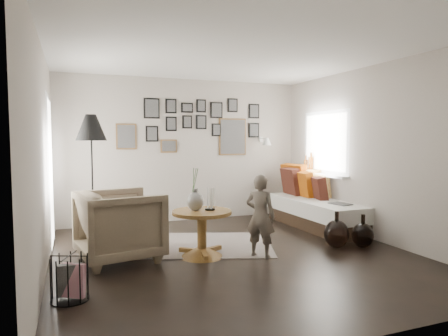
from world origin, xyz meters
name	(u,v)px	position (x,y,z in m)	size (l,w,h in m)	color
ground	(234,255)	(0.00, 0.00, 0.00)	(4.80, 4.80, 0.00)	black
wall_back	(185,150)	(0.00, 2.40, 1.30)	(4.50, 4.50, 0.00)	#AFA599
wall_front	(361,168)	(0.00, -2.40, 1.30)	(4.50, 4.50, 0.00)	#AFA599
wall_left	(42,158)	(-2.25, 0.00, 1.30)	(4.80, 4.80, 0.00)	#AFA599
wall_right	(374,153)	(2.25, 0.00, 1.30)	(4.80, 4.80, 0.00)	#AFA599
ceiling	(235,52)	(0.00, 0.00, 2.60)	(4.80, 4.80, 0.00)	white
door_left	(50,173)	(-2.23, 1.20, 1.05)	(0.00, 2.14, 2.14)	white
window_right	(317,171)	(2.18, 1.34, 0.93)	(0.15, 1.32, 1.30)	white
gallery_wall	(200,126)	(0.29, 2.38, 1.74)	(2.74, 0.03, 1.08)	brown
wall_sconce	(266,141)	(1.55, 2.13, 1.46)	(0.18, 0.36, 0.16)	white
rug	(201,245)	(-0.26, 0.61, 0.01)	(1.97, 1.38, 0.01)	beige
pedestal_table	(202,235)	(-0.42, 0.07, 0.28)	(0.76, 0.76, 0.60)	brown
vase	(195,198)	(-0.50, 0.09, 0.76)	(0.22, 0.22, 0.54)	black
candles	(210,199)	(-0.31, 0.07, 0.73)	(0.13, 0.13, 0.28)	black
daybed	(317,207)	(2.00, 1.09, 0.33)	(0.96, 2.19, 1.04)	black
magazine_on_daybed	(340,204)	(2.00, 0.44, 0.49)	(0.23, 0.32, 0.02)	black
armchair	(120,225)	(-1.41, 0.30, 0.44)	(0.94, 0.96, 0.88)	#6E604A
armchair_cushion	(122,221)	(-1.38, 0.35, 0.48)	(0.40, 0.40, 0.10)	beige
floor_lamp	(91,132)	(-1.68, 1.30, 1.60)	(0.43, 0.43, 1.86)	black
magazine_basket	(70,278)	(-2.00, -0.81, 0.21)	(0.44, 0.44, 0.42)	black
demijohn_large	(336,234)	(1.45, -0.20, 0.20)	(0.34, 0.34, 0.51)	black
demijohn_small	(363,235)	(1.80, -0.32, 0.17)	(0.30, 0.30, 0.46)	black
child	(260,216)	(0.27, -0.22, 0.53)	(0.39, 0.25, 1.06)	#61584D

